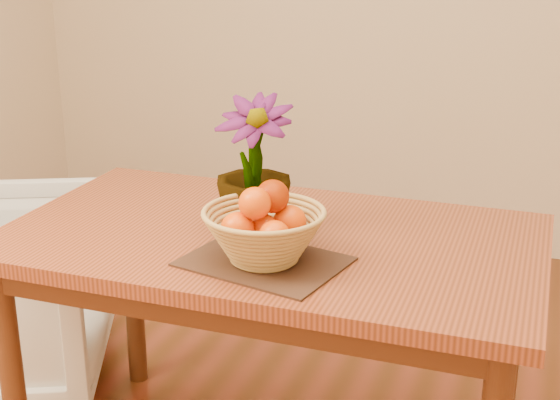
% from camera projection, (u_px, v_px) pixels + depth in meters
% --- Properties ---
extents(table, '(1.40, 0.80, 0.75)m').
position_uv_depth(table, '(271.00, 264.00, 2.07)').
color(table, brown).
rests_on(table, floor).
extents(placemat, '(0.41, 0.35, 0.01)m').
position_uv_depth(placemat, '(264.00, 262.00, 1.86)').
color(placemat, '#381D14').
rests_on(placemat, table).
extents(wicker_basket, '(0.29, 0.29, 0.12)m').
position_uv_depth(wicker_basket, '(264.00, 237.00, 1.84)').
color(wicker_basket, '#AB8447').
rests_on(wicker_basket, placemat).
extents(orange_pile, '(0.18, 0.17, 0.14)m').
position_uv_depth(orange_pile, '(265.00, 215.00, 1.83)').
color(orange_pile, '#DD5A03').
rests_on(orange_pile, wicker_basket).
extents(potted_plant, '(0.22, 0.22, 0.36)m').
position_uv_depth(potted_plant, '(254.00, 166.00, 2.00)').
color(potted_plant, '#154814').
rests_on(potted_plant, table).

